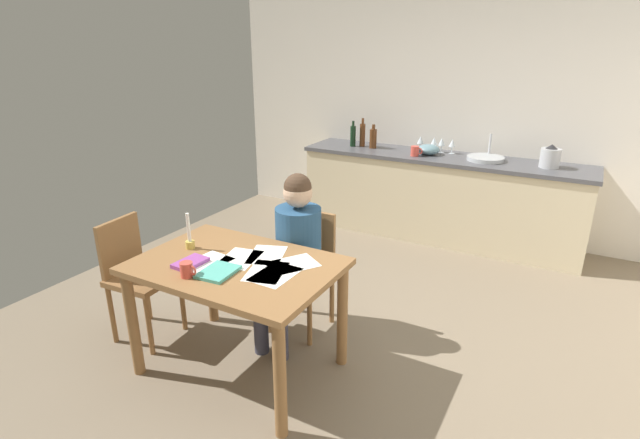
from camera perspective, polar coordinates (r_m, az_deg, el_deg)
name	(u,v)px	position (r m, az deg, el deg)	size (l,w,h in m)	color
ground_plane	(345,341)	(3.65, 2.89, -13.96)	(5.20, 5.20, 0.04)	#7A6B56
wall_back	(455,112)	(5.53, 15.44, 11.97)	(5.20, 0.12, 2.60)	silver
kitchen_counter	(438,197)	(5.37, 13.64, 2.58)	(2.94, 0.64, 0.90)	beige
dining_table	(237,280)	(3.07, -9.71, -6.99)	(1.22, 0.85, 0.76)	olive
chair_at_table	(305,265)	(3.58, -1.79, -5.34)	(0.40, 0.40, 0.87)	olive
person_seated	(294,248)	(3.39, -3.09, -3.35)	(0.32, 0.59, 1.19)	navy
chair_side_empty	(137,273)	(3.69, -20.61, -5.87)	(0.43, 0.43, 0.87)	olive
coffee_mug	(187,270)	(2.90, -15.25, -5.67)	(0.11, 0.07, 0.09)	#D84C3F
candlestick	(190,239)	(3.27, -14.98, -2.20)	(0.06, 0.06, 0.24)	gold
book_magazine	(190,263)	(3.06, -14.89, -4.90)	(0.13, 0.20, 0.02)	#934395
book_cookery	(218,272)	(2.91, -11.80, -6.01)	(0.18, 0.23, 0.02)	#4DAC9C
paper_letter	(275,274)	(2.85, -5.23, -6.40)	(0.21, 0.30, 0.00)	white
paper_bill	(206,263)	(3.06, -13.14, -4.93)	(0.21, 0.30, 0.00)	white
paper_envelope	(267,255)	(3.10, -6.23, -4.13)	(0.21, 0.30, 0.00)	white
paper_receipt	(266,272)	(2.89, -6.30, -6.06)	(0.21, 0.30, 0.00)	white
paper_notice	(292,264)	(2.97, -3.25, -5.23)	(0.21, 0.30, 0.00)	white
paper_flyer	(240,258)	(3.08, -9.36, -4.51)	(0.21, 0.30, 0.00)	white
sink_unit	(485,158)	(5.16, 18.75, 6.80)	(0.36, 0.36, 0.24)	#B2B7BC
bottle_oil	(353,136)	(5.56, 3.87, 9.75)	(0.06, 0.06, 0.28)	black
bottle_vinegar	(362,134)	(5.57, 4.98, 9.87)	(0.06, 0.06, 0.31)	#593319
bottle_wine_red	(373,138)	(5.48, 6.22, 9.43)	(0.08, 0.08, 0.26)	#593319
mixing_bowl	(428,149)	(5.28, 12.54, 7.99)	(0.23, 0.23, 0.10)	#668C99
stovetop_kettle	(550,157)	(5.08, 25.28, 6.59)	(0.18, 0.18, 0.22)	#B7BABF
wine_glass_near_sink	(452,143)	(5.36, 15.19, 8.57)	(0.07, 0.07, 0.15)	silver
wine_glass_by_kettle	(442,142)	(5.39, 14.02, 8.73)	(0.07, 0.07, 0.15)	silver
wine_glass_back_left	(434,142)	(5.41, 13.17, 8.85)	(0.07, 0.07, 0.15)	silver
wine_glass_back_right	(421,140)	(5.45, 11.65, 9.05)	(0.07, 0.07, 0.15)	silver
teacup_on_counter	(415,151)	(5.17, 11.05, 7.84)	(0.12, 0.08, 0.10)	#D84C3F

